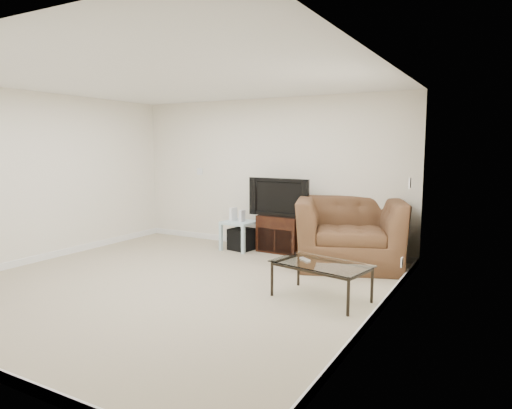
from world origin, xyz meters
The scene contains 18 objects.
floor centered at (0.00, 0.00, 0.00)m, with size 5.00×5.00×0.00m, color tan.
ceiling centered at (0.00, 0.00, 2.50)m, with size 5.00×5.00×0.00m, color white.
wall_back centered at (0.00, 2.50, 1.25)m, with size 5.00×0.02×2.50m, color silver.
wall_left centered at (-2.50, 0.00, 1.25)m, with size 0.02×5.00×2.50m, color silver.
wall_right centered at (2.50, 0.00, 1.25)m, with size 0.02×5.00×2.50m, color silver.
plate_back centered at (-1.40, 2.49, 1.25)m, with size 0.12×0.02×0.12m, color white.
plate_right_switch centered at (2.49, 1.60, 1.25)m, with size 0.02×0.09×0.13m, color white.
plate_right_outlet centered at (2.49, 1.30, 0.30)m, with size 0.02×0.08×0.12m, color white.
tv_stand centered at (0.39, 2.28, 0.30)m, with size 0.71×0.50×0.60m, color black, non-canonical shape.
dvd_player centered at (0.38, 2.24, 0.50)m, with size 0.43×0.30×0.06m, color black.
television centered at (0.38, 2.25, 0.90)m, with size 0.99×0.20×0.61m, color black.
side_table centered at (-0.28, 2.05, 0.24)m, with size 0.50×0.50×0.48m, color silver, non-canonical shape.
subwoofer centered at (-0.25, 2.07, 0.17)m, with size 0.36×0.36×0.36m, color black.
game_console centered at (-0.40, 2.04, 0.59)m, with size 0.05×0.16×0.22m, color white.
game_case centered at (-0.22, 2.03, 0.57)m, with size 0.05×0.14×0.19m, color silver.
recliner centered at (1.61, 1.96, 0.65)m, with size 1.48×0.96×1.29m, color #4E3623.
coffee_table centered at (1.80, 0.36, 0.21)m, with size 1.06×0.60×0.41m, color black, non-canonical shape.
remote centered at (1.59, 0.40, 0.42)m, with size 0.17×0.05×0.02m, color #B2B2B7.
Camera 1 is at (3.58, -4.32, 1.71)m, focal length 32.00 mm.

